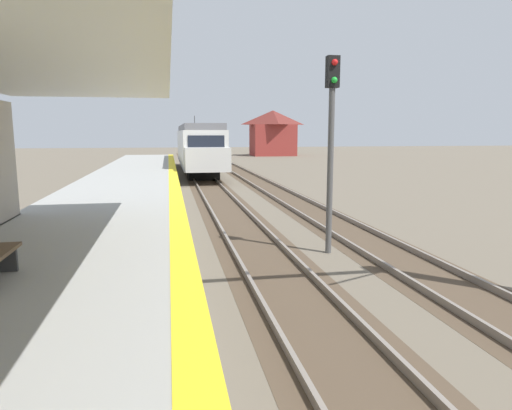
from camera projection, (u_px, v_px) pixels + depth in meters
The scene contains 6 objects.
station_platform at pixel (84, 253), 10.85m from camera, with size 5.00×80.00×0.91m.
track_pair_nearest_platform at pixel (242, 228), 15.60m from camera, with size 2.34×120.00×0.16m.
track_pair_middle at pixel (337, 224), 16.23m from camera, with size 2.34×120.00×0.16m.
approaching_train at pixel (198, 146), 37.63m from camera, with size 2.93×19.60×4.76m.
rail_signal_post at pixel (331, 135), 12.08m from camera, with size 0.32×0.34×5.20m.
distant_trackside_house at pixel (273, 132), 65.73m from camera, with size 6.60×5.28×6.40m.
Camera 1 is at (-0.47, 4.89, 3.25)m, focal length 32.26 mm.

